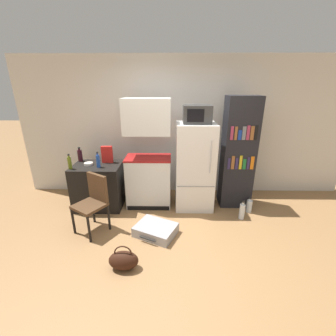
# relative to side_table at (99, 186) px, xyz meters

# --- Properties ---
(ground_plane) EXTENTS (24.00, 24.00, 0.00)m
(ground_plane) POSITION_rel_side_table_xyz_m (1.37, -1.28, -0.40)
(ground_plane) COLOR olive
(wall_back) EXTENTS (6.40, 0.10, 2.63)m
(wall_back) POSITION_rel_side_table_xyz_m (1.57, 0.72, 0.92)
(wall_back) COLOR silver
(wall_back) RESTS_ON ground_plane
(side_table) EXTENTS (0.83, 0.63, 0.79)m
(side_table) POSITION_rel_side_table_xyz_m (0.00, 0.00, 0.00)
(side_table) COLOR black
(side_table) RESTS_ON ground_plane
(kitchen_hutch) EXTENTS (0.80, 0.50, 1.91)m
(kitchen_hutch) POSITION_rel_side_table_xyz_m (0.90, 0.07, 0.47)
(kitchen_hutch) COLOR silver
(kitchen_hutch) RESTS_ON ground_plane
(refrigerator) EXTENTS (0.66, 0.61, 1.52)m
(refrigerator) POSITION_rel_side_table_xyz_m (1.72, 0.03, 0.36)
(refrigerator) COLOR white
(refrigerator) RESTS_ON ground_plane
(microwave) EXTENTS (0.45, 0.36, 0.29)m
(microwave) POSITION_rel_side_table_xyz_m (1.72, 0.02, 1.27)
(microwave) COLOR #333333
(microwave) RESTS_ON refrigerator
(bookshelf) EXTENTS (0.54, 0.40, 1.95)m
(bookshelf) POSITION_rel_side_table_xyz_m (2.48, 0.12, 0.58)
(bookshelf) COLOR black
(bookshelf) RESTS_ON ground_plane
(bottle_olive_oil) EXTENTS (0.06, 0.06, 0.26)m
(bottle_olive_oil) POSITION_rel_side_table_xyz_m (-0.37, -0.20, 0.50)
(bottle_olive_oil) COLOR #566619
(bottle_olive_oil) RESTS_ON side_table
(bottle_blue_soda) EXTENTS (0.06, 0.06, 0.27)m
(bottle_blue_soda) POSITION_rel_side_table_xyz_m (0.07, -0.11, 0.51)
(bottle_blue_soda) COLOR #1E47A3
(bottle_blue_soda) RESTS_ON side_table
(bottle_wine_dark) EXTENTS (0.08, 0.08, 0.26)m
(bottle_wine_dark) POSITION_rel_side_table_xyz_m (-0.36, 0.22, 0.51)
(bottle_wine_dark) COLOR black
(bottle_wine_dark) RESTS_ON side_table
(bowl) EXTENTS (0.15, 0.15, 0.04)m
(bowl) POSITION_rel_side_table_xyz_m (-0.14, 0.01, 0.42)
(bowl) COLOR silver
(bowl) RESTS_ON side_table
(cereal_box) EXTENTS (0.19, 0.07, 0.30)m
(cereal_box) POSITION_rel_side_table_xyz_m (0.16, 0.15, 0.55)
(cereal_box) COLOR red
(cereal_box) RESTS_ON side_table
(chair) EXTENTS (0.55, 0.55, 0.88)m
(chair) POSITION_rel_side_table_xyz_m (0.16, -0.72, 0.13)
(chair) COLOR black
(chair) RESTS_ON ground_plane
(suitcase_large_flat) EXTENTS (0.70, 0.64, 0.15)m
(suitcase_large_flat) POSITION_rel_side_table_xyz_m (1.08, -0.86, -0.32)
(suitcase_large_flat) COLOR #99999E
(suitcase_large_flat) RESTS_ON ground_plane
(handbag) EXTENTS (0.36, 0.20, 0.33)m
(handbag) POSITION_rel_side_table_xyz_m (0.74, -1.54, -0.27)
(handbag) COLOR #33190F
(handbag) RESTS_ON ground_plane
(water_bottle_front) EXTENTS (0.10, 0.10, 0.28)m
(water_bottle_front) POSITION_rel_side_table_xyz_m (2.68, -0.19, -0.28)
(water_bottle_front) COLOR silver
(water_bottle_front) RESTS_ON ground_plane
(water_bottle_middle) EXTENTS (0.09, 0.09, 0.34)m
(water_bottle_middle) POSITION_rel_side_table_xyz_m (2.49, -0.41, -0.26)
(water_bottle_middle) COLOR silver
(water_bottle_middle) RESTS_ON ground_plane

